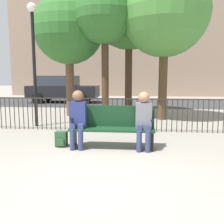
# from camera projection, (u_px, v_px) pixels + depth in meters

# --- Properties ---
(ground_plane) EXTENTS (80.00, 80.00, 0.00)m
(ground_plane) POSITION_uv_depth(u_px,v_px,m) (98.00, 189.00, 3.48)
(ground_plane) COLOR gray
(park_bench) EXTENTS (1.83, 0.45, 0.92)m
(park_bench) POSITION_uv_depth(u_px,v_px,m) (112.00, 125.00, 5.47)
(park_bench) COLOR #14381E
(park_bench) RESTS_ON ground
(seated_person_0) EXTENTS (0.34, 0.39, 1.26)m
(seated_person_0) POSITION_uv_depth(u_px,v_px,m) (78.00, 115.00, 5.38)
(seated_person_0) COLOR navy
(seated_person_0) RESTS_ON ground
(seated_person_1) EXTENTS (0.34, 0.39, 1.24)m
(seated_person_1) POSITION_uv_depth(u_px,v_px,m) (144.00, 117.00, 5.25)
(seated_person_1) COLOR navy
(seated_person_1) RESTS_ON ground
(backpack) EXTENTS (0.25, 0.22, 0.34)m
(backpack) POSITION_uv_depth(u_px,v_px,m) (61.00, 139.00, 5.57)
(backpack) COLOR #284C2D
(backpack) RESTS_ON ground
(fence_railing) EXTENTS (9.01, 0.03, 0.95)m
(fence_railing) POSITION_uv_depth(u_px,v_px,m) (117.00, 112.00, 7.12)
(fence_railing) COLOR #2D2823
(fence_railing) RESTS_ON ground
(tree_0) EXTENTS (3.11, 3.11, 5.35)m
(tree_0) POSITION_uv_depth(u_px,v_px,m) (165.00, 12.00, 8.66)
(tree_0) COLOR #4C3823
(tree_0) RESTS_ON ground
(tree_1) EXTENTS (2.17, 2.17, 4.85)m
(tree_1) POSITION_uv_depth(u_px,v_px,m) (105.00, 14.00, 8.71)
(tree_1) COLOR #422D1E
(tree_1) RESTS_ON ground
(tree_2) EXTENTS (3.04, 3.04, 5.69)m
(tree_2) POSITION_uv_depth(u_px,v_px,m) (129.00, 12.00, 10.00)
(tree_2) COLOR #422D1E
(tree_2) RESTS_ON ground
(tree_3) EXTENTS (2.72, 2.72, 4.75)m
(tree_3) POSITION_uv_depth(u_px,v_px,m) (69.00, 29.00, 9.61)
(tree_3) COLOR brown
(tree_3) RESTS_ON ground
(lamp_post) EXTENTS (0.28, 0.28, 3.73)m
(lamp_post) POSITION_uv_depth(u_px,v_px,m) (33.00, 47.00, 7.58)
(lamp_post) COLOR black
(lamp_post) RESTS_ON ground
(street_surface) EXTENTS (24.00, 6.00, 0.01)m
(street_surface) POSITION_uv_depth(u_px,v_px,m) (128.00, 102.00, 15.31)
(street_surface) COLOR #333335
(street_surface) RESTS_ON ground
(parked_car_0) EXTENTS (4.20, 1.94, 1.62)m
(parked_car_0) POSITION_uv_depth(u_px,v_px,m) (62.00, 89.00, 15.16)
(parked_car_0) COLOR black
(parked_car_0) RESTS_ON ground
(building_facade) EXTENTS (20.00, 6.00, 15.11)m
(building_facade) POSITION_uv_depth(u_px,v_px,m) (132.00, 9.00, 22.14)
(building_facade) COLOR gray
(building_facade) RESTS_ON ground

